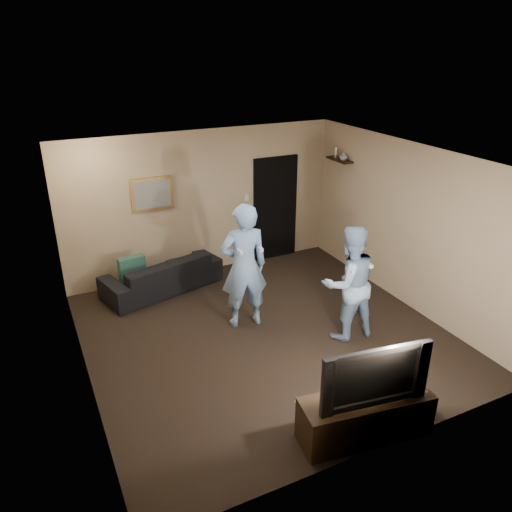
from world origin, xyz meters
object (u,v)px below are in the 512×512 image
sofa (162,274)px  wii_player_left (244,266)px  tv_console (365,417)px  television (370,371)px  wii_player_right (349,283)px

sofa → wii_player_left: wii_player_left is taller
tv_console → television: television is taller
wii_player_right → sofa: bearing=127.9°
wii_player_left → wii_player_right: size_ratio=1.12×
television → wii_player_right: bearing=69.4°
sofa → wii_player_right: size_ratio=1.19×
wii_player_left → wii_player_right: wii_player_left is taller
tv_console → wii_player_left: bearing=103.0°
tv_console → wii_player_left: 2.80m
television → wii_player_left: size_ratio=0.63×
wii_player_left → wii_player_right: 1.52m
tv_console → wii_player_right: 2.11m
sofa → wii_player_left: size_ratio=1.06×
sofa → television: 4.49m
television → wii_player_left: (-0.21, 2.70, 0.10)m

